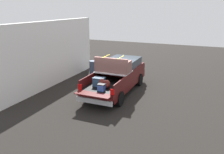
% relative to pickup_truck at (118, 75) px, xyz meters
% --- Properties ---
extents(ground_plane, '(40.00, 40.00, 0.00)m').
position_rel_pickup_truck_xyz_m(ground_plane, '(-0.34, -0.00, -0.94)').
color(ground_plane, black).
extents(pickup_truck, '(6.05, 2.06, 2.23)m').
position_rel_pickup_truck_xyz_m(pickup_truck, '(0.00, 0.00, 0.00)').
color(pickup_truck, '#470F0F').
rests_on(pickup_truck, ground_plane).
extents(building_facade, '(9.32, 0.36, 4.04)m').
position_rel_pickup_truck_xyz_m(building_facade, '(-0.51, 4.32, 1.09)').
color(building_facade, white).
rests_on(building_facade, ground_plane).
extents(trash_can, '(0.60, 0.60, 0.98)m').
position_rel_pickup_truck_xyz_m(trash_can, '(2.71, 3.09, -0.44)').
color(trash_can, '#3F4C66').
rests_on(trash_can, ground_plane).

